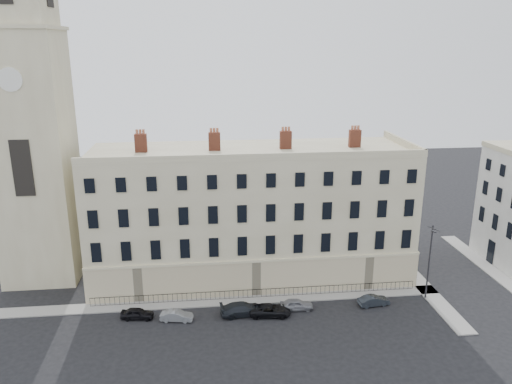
% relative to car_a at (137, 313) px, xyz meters
% --- Properties ---
extents(ground, '(160.00, 160.00, 0.00)m').
position_rel_car_a_xyz_m(ground, '(18.35, -2.60, -0.56)').
color(ground, black).
rests_on(ground, ground).
extents(terrace, '(36.22, 12.22, 17.00)m').
position_rel_car_a_xyz_m(terrace, '(12.39, 9.37, 6.94)').
color(terrace, '#BCB18C').
rests_on(terrace, ground).
extents(church_tower, '(8.00, 8.13, 44.00)m').
position_rel_car_a_xyz_m(church_tower, '(-11.65, 11.40, 18.10)').
color(church_tower, '#BCB18C').
rests_on(church_tower, ground).
extents(pavement_terrace, '(48.00, 2.00, 0.12)m').
position_rel_car_a_xyz_m(pavement_terrace, '(8.35, 2.40, -0.50)').
color(pavement_terrace, gray).
rests_on(pavement_terrace, ground).
extents(pavement_east_return, '(2.00, 24.00, 0.12)m').
position_rel_car_a_xyz_m(pavement_east_return, '(31.35, 5.40, -0.50)').
color(pavement_east_return, gray).
rests_on(pavement_east_return, ground).
extents(pavement_adjacent, '(2.00, 20.00, 0.12)m').
position_rel_car_a_xyz_m(pavement_adjacent, '(41.35, 7.40, -0.50)').
color(pavement_adjacent, gray).
rests_on(pavement_adjacent, ground).
extents(railings, '(35.00, 0.04, 0.96)m').
position_rel_car_a_xyz_m(railings, '(12.35, 2.80, -0.00)').
color(railings, black).
rests_on(railings, ground).
extents(car_a, '(3.40, 1.70, 1.11)m').
position_rel_car_a_xyz_m(car_a, '(0.00, 0.00, 0.00)').
color(car_a, black).
rests_on(car_a, ground).
extents(car_b, '(3.35, 1.61, 1.06)m').
position_rel_car_a_xyz_m(car_b, '(3.92, -0.84, -0.03)').
color(car_b, slate).
rests_on(car_b, ground).
extents(car_c, '(4.67, 2.25, 1.31)m').
position_rel_car_a_xyz_m(car_c, '(10.50, -0.48, 0.10)').
color(car_c, black).
rests_on(car_c, ground).
extents(car_d, '(4.40, 2.39, 1.17)m').
position_rel_car_a_xyz_m(car_d, '(13.26, -0.89, 0.03)').
color(car_d, black).
rests_on(car_d, ground).
extents(car_e, '(3.49, 1.52, 1.17)m').
position_rel_car_a_xyz_m(car_e, '(16.13, -0.07, 0.03)').
color(car_e, gray).
rests_on(car_e, ground).
extents(car_f, '(3.45, 1.59, 1.10)m').
position_rel_car_a_xyz_m(car_f, '(24.34, -0.12, -0.01)').
color(car_f, '#22282E').
rests_on(car_f, ground).
extents(streetlamp, '(0.82, 1.73, 8.42)m').
position_rel_car_a_xyz_m(streetlamp, '(30.38, 0.60, 4.11)').
color(streetlamp, '#323137').
rests_on(streetlamp, ground).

